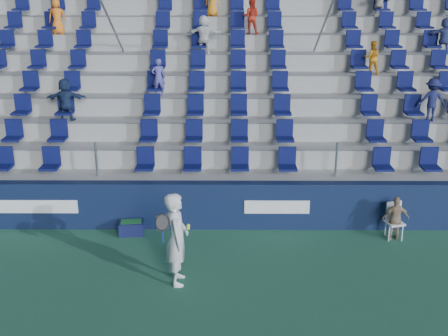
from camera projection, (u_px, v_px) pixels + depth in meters
name	position (u px, v px, depth m)	size (l,w,h in m)	color
ground	(213.00, 295.00, 11.14)	(70.00, 70.00, 0.00)	#296145
sponsor_wall	(216.00, 205.00, 13.92)	(24.00, 0.32, 1.20)	#101B3C
grandstand	(219.00, 101.00, 18.23)	(24.00, 8.17, 6.63)	#9E9E99
tennis_player	(177.00, 239.00, 11.29)	(0.69, 0.75, 1.97)	silver
line_judge_chair	(394.00, 217.00, 13.45)	(0.47, 0.49, 0.88)	white
line_judge	(396.00, 218.00, 13.31)	(0.64, 0.27, 1.09)	tan
ball_bin	(131.00, 227.00, 13.69)	(0.65, 0.47, 0.34)	#11153E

